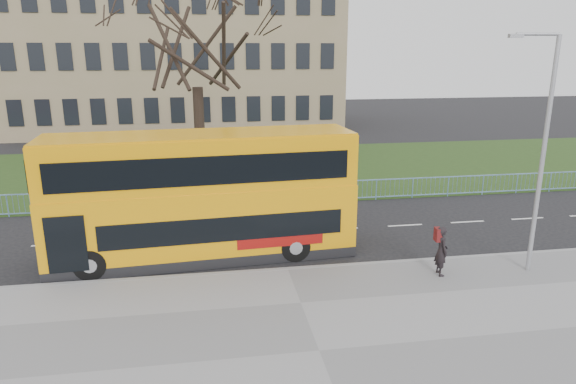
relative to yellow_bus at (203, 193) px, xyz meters
name	(u,v)px	position (x,y,z in m)	size (l,w,h in m)	color
ground	(281,255)	(2.87, -0.33, -2.50)	(120.00, 120.00, 0.00)	black
pavement	(319,352)	(2.87, -7.08, -2.44)	(80.00, 10.50, 0.12)	slate
kerb	(288,270)	(2.87, -1.88, -2.43)	(80.00, 0.20, 0.14)	gray
grass_verge	(249,170)	(2.87, 13.97, -2.46)	(80.00, 15.40, 0.08)	#223A15
guard_railing	(262,195)	(2.87, 6.27, -1.95)	(40.00, 0.12, 1.10)	#73A0CD
bare_tree	(197,66)	(-0.13, 9.67, 4.24)	(9.33, 9.33, 13.33)	black
civic_building	(179,55)	(-2.13, 34.67, 4.50)	(30.00, 15.00, 14.00)	#827352
yellow_bus	(203,193)	(0.00, 0.00, 0.00)	(11.29, 3.38, 4.67)	orange
pedestrian	(441,251)	(7.99, -3.19, -1.51)	(0.63, 0.42, 1.74)	black
street_lamp	(541,147)	(11.14, -3.32, 2.01)	(1.70, 0.33, 8.02)	#97999F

